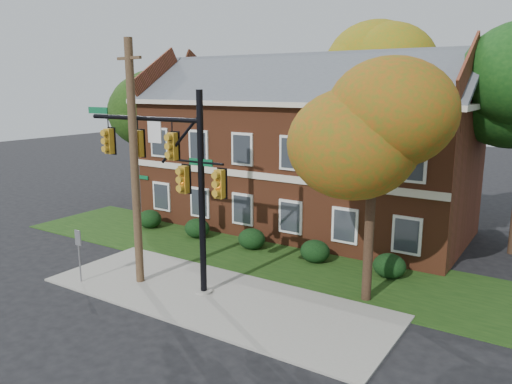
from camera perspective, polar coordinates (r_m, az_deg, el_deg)
The scene contains 15 objects.
ground at distance 19.00m, azimuth -6.74°, elevation -12.93°, with size 120.00×120.00×0.00m, color black.
sidewalk at distance 19.70m, azimuth -4.86°, elevation -11.83°, with size 14.00×5.00×0.08m, color gray.
grass_strip at distance 23.56m, azimuth 2.66°, elevation -7.77°, with size 30.00×6.00×0.04m, color #193811.
apartment_building at distance 28.51m, azimuth 5.34°, elevation 5.92°, with size 18.80×8.80×9.74m.
hedge_far_left at distance 29.25m, azimuth -12.04°, elevation -3.04°, with size 1.40×1.26×1.05m, color black.
hedge_left at distance 26.96m, azimuth -6.74°, elevation -4.14°, with size 1.40×1.26×1.05m, color black.
hedge_center at distance 24.96m, azimuth -0.50°, elevation -5.38°, with size 1.40×1.26×1.05m, color black.
hedge_right at distance 23.31m, azimuth 6.75°, elevation -6.74°, with size 1.40×1.26×1.05m, color black.
hedge_far_right at distance 22.10m, azimuth 15.00°, elevation -8.15°, with size 1.40×1.26×1.05m, color black.
tree_near_right at distance 18.09m, azimuth 13.91°, elevation 7.48°, with size 4.50×4.25×8.58m.
tree_left_rear at distance 33.18m, azimuth -10.82°, elevation 9.55°, with size 5.40×5.10×8.88m.
tree_far_rear at distance 35.03m, azimuth 13.60°, elevation 13.09°, with size 6.84×6.46×11.52m.
traffic_signal at distance 19.52m, azimuth -9.56°, elevation 2.69°, with size 7.05×0.63×7.87m.
utility_pole at distance 20.26m, azimuth -13.72°, elevation 3.08°, with size 1.52×0.39×9.79m.
sign_post at distance 21.69m, azimuth -19.61°, elevation -6.00°, with size 0.33×0.06×2.27m.
Camera 1 is at (11.11, -13.18, 7.99)m, focal length 35.00 mm.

